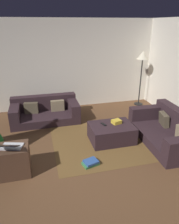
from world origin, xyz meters
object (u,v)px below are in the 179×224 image
(couch_left, at_px, (45,111))
(ottoman, at_px, (111,133))
(book_stack, at_px, (91,163))
(gift_box, at_px, (116,122))
(side_table, at_px, (14,160))
(laptop, at_px, (10,146))
(corner_lamp, at_px, (143,60))
(couch_right, at_px, (169,131))
(tv_remote, at_px, (104,124))

(couch_left, height_order, ottoman, couch_left)
(book_stack, bearing_deg, gift_box, 45.36)
(side_table, height_order, laptop, laptop)
(ottoman, height_order, corner_lamp, corner_lamp)
(couch_right, bearing_deg, couch_left, 56.87)
(gift_box, distance_m, book_stack, 1.21)
(laptop, bearing_deg, gift_box, 19.76)
(couch_left, relative_size, tv_remote, 11.03)
(tv_remote, relative_size, corner_lamp, 0.09)
(laptop, bearing_deg, ottoman, 19.25)
(couch_left, bearing_deg, tv_remote, 129.88)
(ottoman, bearing_deg, couch_right, -14.90)
(book_stack, bearing_deg, couch_right, 12.39)
(book_stack, bearing_deg, couch_left, 107.21)
(book_stack, bearing_deg, corner_lamp, 49.38)
(book_stack, bearing_deg, ottoman, 48.01)
(side_table, relative_size, book_stack, 1.62)
(couch_left, bearing_deg, gift_box, 136.08)
(gift_box, height_order, tv_remote, gift_box)
(gift_box, relative_size, tv_remote, 1.21)
(book_stack, xyz_separation_m, corner_lamp, (2.32, 2.71, 1.40))
(gift_box, height_order, laptop, laptop)
(couch_left, xyz_separation_m, gift_box, (1.51, -1.44, 0.18))
(laptop, height_order, book_stack, laptop)
(side_table, xyz_separation_m, laptop, (-0.02, -0.06, 0.32))
(side_table, distance_m, corner_lamp, 4.65)
(gift_box, bearing_deg, side_table, -161.48)
(ottoman, bearing_deg, side_table, -162.08)
(ottoman, xyz_separation_m, corner_lamp, (1.65, 1.96, 1.25))
(gift_box, xyz_separation_m, laptop, (-2.17, -0.78, 0.17))
(couch_left, distance_m, ottoman, 2.04)
(gift_box, relative_size, book_stack, 0.58)
(gift_box, height_order, book_stack, gift_box)
(side_table, distance_m, book_stack, 1.36)
(tv_remote, relative_size, side_table, 0.30)
(couch_right, height_order, side_table, couch_right)
(couch_left, distance_m, tv_remote, 1.88)
(ottoman, xyz_separation_m, tv_remote, (-0.17, 0.07, 0.20))
(ottoman, bearing_deg, couch_left, 132.43)
(side_table, xyz_separation_m, corner_lamp, (3.66, 2.61, 1.17))
(gift_box, distance_m, corner_lamp, 2.63)
(couch_left, height_order, couch_right, couch_right)
(couch_left, height_order, side_table, couch_left)
(laptop, xyz_separation_m, corner_lamp, (3.68, 2.67, 0.85))
(couch_left, xyz_separation_m, couch_right, (2.62, -1.84, 0.01))
(book_stack, bearing_deg, laptop, 178.24)
(ottoman, xyz_separation_m, laptop, (-2.03, -0.71, 0.40))
(couch_right, height_order, book_stack, couch_right)
(couch_right, relative_size, ottoman, 1.96)
(side_table, distance_m, laptop, 0.33)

